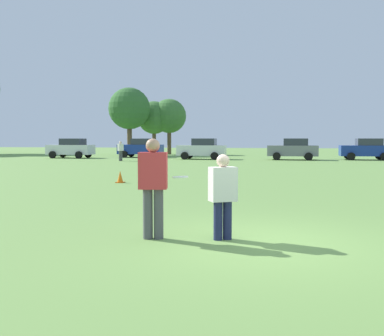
{
  "coord_description": "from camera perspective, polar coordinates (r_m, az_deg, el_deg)",
  "views": [
    {
      "loc": [
        0.11,
        -7.56,
        1.79
      ],
      "look_at": [
        -1.52,
        1.67,
        1.17
      ],
      "focal_mm": 41.5,
      "sensor_mm": 36.0,
      "label": 1
    }
  ],
  "objects": [
    {
      "name": "ground_plane",
      "position": [
        7.77,
        9.07,
        -9.57
      ],
      "size": [
        160.2,
        160.2,
        0.0
      ],
      "primitive_type": "plane",
      "color": "#6B9347"
    },
    {
      "name": "tree_east_birch",
      "position": [
        51.49,
        -4.91,
        6.44
      ],
      "size": [
        3.76,
        3.76,
        6.11
      ],
      "color": "brown",
      "rests_on": "ground"
    },
    {
      "name": "traffic_cone",
      "position": [
        18.33,
        -9.22,
        -1.16
      ],
      "size": [
        0.32,
        0.32,
        0.48
      ],
      "color": "#D8590C",
      "rests_on": "ground"
    },
    {
      "name": "player_defender",
      "position": [
        7.85,
        3.98,
        -3.13
      ],
      "size": [
        0.53,
        0.45,
        1.52
      ],
      "color": "#1E234C",
      "rests_on": "ground"
    },
    {
      "name": "player_thrower",
      "position": [
        7.91,
        -5.03,
        -1.87
      ],
      "size": [
        0.53,
        0.36,
        1.79
      ],
      "color": "#4C4C51",
      "rests_on": "ground"
    },
    {
      "name": "parked_car_mid_left",
      "position": [
        43.08,
        -6.55,
        2.59
      ],
      "size": [
        4.24,
        2.3,
        1.82
      ],
      "color": "navy",
      "rests_on": "ground"
    },
    {
      "name": "tree_center_elm",
      "position": [
        49.09,
        -8.06,
        7.55
      ],
      "size": [
        4.53,
        4.53,
        7.35
      ],
      "color": "brown",
      "rests_on": "ground"
    },
    {
      "name": "parked_car_mid_right",
      "position": [
        38.83,
        12.86,
        2.4
      ],
      "size": [
        4.24,
        2.3,
        1.82
      ],
      "color": "slate",
      "rests_on": "ground"
    },
    {
      "name": "frisbee",
      "position": [
        7.6,
        -1.51,
        -1.17
      ],
      "size": [
        0.27,
        0.27,
        0.04
      ],
      "color": "white"
    },
    {
      "name": "parked_car_near_right",
      "position": [
        40.49,
        21.49,
        2.28
      ],
      "size": [
        4.24,
        2.3,
        1.82
      ],
      "color": "navy",
      "rests_on": "ground"
    },
    {
      "name": "parked_car_center",
      "position": [
        39.03,
        1.31,
        2.5
      ],
      "size": [
        4.24,
        2.3,
        1.82
      ],
      "color": "silver",
      "rests_on": "ground"
    },
    {
      "name": "bystander_sideline_watcher",
      "position": [
        36.41,
        -9.17,
        2.33
      ],
      "size": [
        0.45,
        0.51,
        1.6
      ],
      "color": "#4C4C51",
      "rests_on": "ground"
    },
    {
      "name": "tree_east_oak",
      "position": [
        51.43,
        -2.95,
        6.66
      ],
      "size": [
        3.93,
        3.93,
        6.39
      ],
      "color": "brown",
      "rests_on": "ground"
    },
    {
      "name": "parked_car_near_left",
      "position": [
        42.98,
        -15.28,
        2.48
      ],
      "size": [
        4.24,
        2.3,
        1.82
      ],
      "color": "silver",
      "rests_on": "ground"
    }
  ]
}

